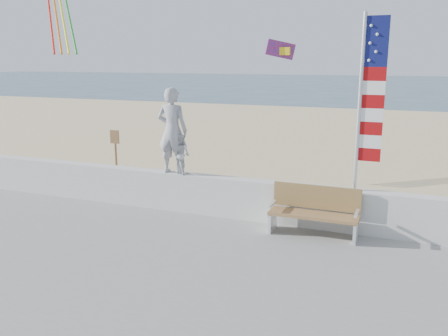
{
  "coord_description": "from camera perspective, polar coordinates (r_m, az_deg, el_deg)",
  "views": [
    {
      "loc": [
        3.96,
        -7.7,
        3.7
      ],
      "look_at": [
        0.2,
        1.8,
        1.35
      ],
      "focal_mm": 38.0,
      "sensor_mm": 36.0,
      "label": 1
    }
  ],
  "objects": [
    {
      "name": "sign",
      "position": [
        15.31,
        -12.93,
        2.26
      ],
      "size": [
        0.32,
        0.07,
        1.46
      ],
      "color": "brown",
      "rests_on": "sand"
    },
    {
      "name": "child",
      "position": [
        11.08,
        -5.17,
        1.7
      ],
      "size": [
        0.55,
        0.49,
        0.93
      ],
      "primitive_type": "imported",
      "rotation": [
        0.0,
        0.0,
        2.79
      ],
      "color": "silver",
      "rests_on": "seawall"
    },
    {
      "name": "adult",
      "position": [
        11.09,
        -6.23,
        4.49
      ],
      "size": [
        0.75,
        0.5,
        2.0
      ],
      "primitive_type": "imported",
      "rotation": [
        0.0,
        0.0,
        3.17
      ],
      "color": "#A0A0A5",
      "rests_on": "seawall"
    },
    {
      "name": "parafoil_kite",
      "position": [
        14.26,
        6.87,
        13.94
      ],
      "size": [
        0.9,
        0.53,
        0.6
      ],
      "color": "red",
      "rests_on": "ground"
    },
    {
      "name": "ground",
      "position": [
        9.41,
        -5.25,
        -10.24
      ],
      "size": [
        220.0,
        220.0,
        0.0
      ],
      "primitive_type": "plane",
      "color": "#2D4A5B",
      "rests_on": "ground"
    },
    {
      "name": "sand",
      "position": [
        17.55,
        8.06,
        0.78
      ],
      "size": [
        90.0,
        40.0,
        0.08
      ],
      "primitive_type": "cube",
      "color": "beige",
      "rests_on": "ground"
    },
    {
      "name": "bench",
      "position": [
        9.87,
        10.82,
        -5.05
      ],
      "size": [
        1.8,
        0.57,
        1.0
      ],
      "color": "#9A7043",
      "rests_on": "boardwalk"
    },
    {
      "name": "seawall",
      "position": [
        10.92,
        -0.59,
        -3.38
      ],
      "size": [
        30.0,
        0.35,
        0.9
      ],
      "primitive_type": "cube",
      "color": "silver",
      "rests_on": "boardwalk"
    },
    {
      "name": "flag",
      "position": [
        9.76,
        16.82,
        8.26
      ],
      "size": [
        0.5,
        0.08,
        3.5
      ],
      "color": "silver",
      "rests_on": "seawall"
    }
  ]
}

